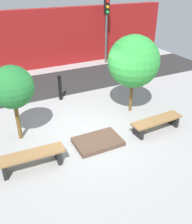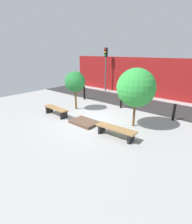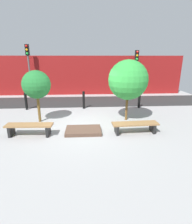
{
  "view_description": "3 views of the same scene",
  "coord_description": "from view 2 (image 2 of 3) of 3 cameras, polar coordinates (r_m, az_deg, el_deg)",
  "views": [
    {
      "loc": [
        -2.86,
        -6.36,
        4.68
      ],
      "look_at": [
        0.29,
        0.05,
        0.7
      ],
      "focal_mm": 40.0,
      "sensor_mm": 36.0,
      "label": 1
    },
    {
      "loc": [
        5.95,
        -6.72,
        3.6
      ],
      "look_at": [
        0.55,
        -0.39,
        0.68
      ],
      "focal_mm": 28.0,
      "sensor_mm": 36.0,
      "label": 2
    },
    {
      "loc": [
        0.12,
        -7.36,
        2.97
      ],
      "look_at": [
        0.53,
        -0.61,
        0.84
      ],
      "focal_mm": 28.0,
      "sensor_mm": 36.0,
      "label": 3
    }
  ],
  "objects": [
    {
      "name": "traffic_light_west",
      "position": [
        16.54,
        3.18,
        16.06
      ],
      "size": [
        0.28,
        0.27,
        3.88
      ],
      "color": "#525252",
      "rests_on": "ground"
    },
    {
      "name": "bollard_left",
      "position": [
        11.66,
        8.22,
        3.82
      ],
      "size": [
        0.14,
        0.14,
        1.05
      ],
      "primitive_type": "cylinder",
      "color": "black",
      "rests_on": "ground"
    },
    {
      "name": "tree_behind_right_bench",
      "position": [
        8.53,
        12.95,
        7.72
      ],
      "size": [
        1.85,
        1.85,
        2.89
      ],
      "color": "brown",
      "rests_on": "ground"
    },
    {
      "name": "bollard_far_left",
      "position": [
        13.7,
        -3.83,
        6.22
      ],
      "size": [
        0.15,
        0.15,
        1.01
      ],
      "primitive_type": "cylinder",
      "color": "black",
      "rests_on": "ground"
    },
    {
      "name": "ground_plane",
      "position": [
        9.67,
        -1.0,
        -2.54
      ],
      "size": [
        18.0,
        18.0,
        0.0
      ],
      "primitive_type": "plane",
      "color": "#979797"
    },
    {
      "name": "road_strip",
      "position": [
        13.28,
        12.25,
        3.16
      ],
      "size": [
        18.0,
        3.05,
        0.01
      ],
      "primitive_type": "cube",
      "color": "#282828",
      "rests_on": "ground"
    },
    {
      "name": "planter_bed",
      "position": [
        9.18,
        -3.8,
        -3.33
      ],
      "size": [
        1.45,
        0.98,
        0.14
      ],
      "primitive_type": "cube",
      "color": "brown",
      "rests_on": "ground"
    },
    {
      "name": "bench_right",
      "position": [
        7.73,
        6.44,
        -5.95
      ],
      "size": [
        1.89,
        0.56,
        0.44
      ],
      "rotation": [
        0.0,
        0.0,
        0.05
      ],
      "color": "black",
      "rests_on": "ground"
    },
    {
      "name": "tree_behind_left_bench",
      "position": [
        11.11,
        -6.86,
        9.72
      ],
      "size": [
        1.28,
        1.28,
        2.43
      ],
      "color": "brown",
      "rests_on": "ground"
    },
    {
      "name": "building_facade",
      "position": [
        15.34,
        17.57,
        10.76
      ],
      "size": [
        16.2,
        0.5,
        3.1
      ],
      "primitive_type": "cube",
      "color": "maroon",
      "rests_on": "ground"
    },
    {
      "name": "bollard_center",
      "position": [
        10.37,
        24.11,
        -0.04
      ],
      "size": [
        0.15,
        0.15,
        0.92
      ],
      "primitive_type": "cylinder",
      "color": "black",
      "rests_on": "ground"
    },
    {
      "name": "bench_left",
      "position": [
        10.47,
        -12.91,
        0.68
      ],
      "size": [
        1.83,
        0.54,
        0.47
      ],
      "rotation": [
        0.0,
        0.0,
        -0.05
      ],
      "color": "black",
      "rests_on": "ground"
    }
  ]
}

